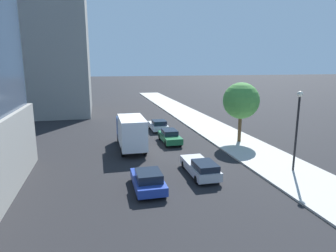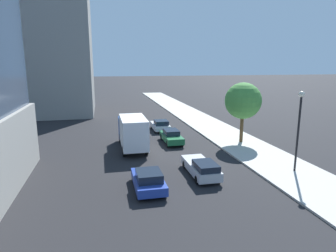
{
  "view_description": "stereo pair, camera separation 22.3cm",
  "coord_description": "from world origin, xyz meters",
  "px_view_note": "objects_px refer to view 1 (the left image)",
  "views": [
    {
      "loc": [
        -5.45,
        -3.17,
        8.31
      ],
      "look_at": [
        -1.52,
        13.18,
        4.72
      ],
      "focal_mm": 31.29,
      "sensor_mm": 36.0,
      "label": 1
    },
    {
      "loc": [
        -5.24,
        -3.22,
        8.31
      ],
      "look_at": [
        -1.52,
        13.18,
        4.72
      ],
      "focal_mm": 31.29,
      "sensor_mm": 36.0,
      "label": 2
    }
  ],
  "objects_px": {
    "car_green": "(170,136)",
    "construction_building": "(45,0)",
    "car_white": "(158,125)",
    "box_truck": "(131,131)",
    "street_tree": "(241,101)",
    "car_silver": "(201,167)",
    "street_lamp": "(298,120)",
    "car_blue": "(148,180)"
  },
  "relations": [
    {
      "from": "street_lamp",
      "to": "box_truck",
      "type": "bearing_deg",
      "value": 141.41
    },
    {
      "from": "car_white",
      "to": "car_green",
      "type": "distance_m",
      "value": 6.05
    },
    {
      "from": "car_blue",
      "to": "construction_building",
      "type": "bearing_deg",
      "value": 106.55
    },
    {
      "from": "street_tree",
      "to": "car_silver",
      "type": "distance_m",
      "value": 11.46
    },
    {
      "from": "construction_building",
      "to": "street_lamp",
      "type": "distance_m",
      "value": 43.49
    },
    {
      "from": "street_tree",
      "to": "box_truck",
      "type": "bearing_deg",
      "value": 178.39
    },
    {
      "from": "street_tree",
      "to": "car_blue",
      "type": "distance_m",
      "value": 15.44
    },
    {
      "from": "construction_building",
      "to": "car_green",
      "type": "relative_size",
      "value": 9.71
    },
    {
      "from": "street_lamp",
      "to": "box_truck",
      "type": "xyz_separation_m",
      "value": [
        -11.6,
        9.26,
        -2.33
      ]
    },
    {
      "from": "car_blue",
      "to": "car_silver",
      "type": "xyz_separation_m",
      "value": [
        4.28,
        1.54,
        -0.01
      ]
    },
    {
      "from": "car_green",
      "to": "box_truck",
      "type": "xyz_separation_m",
      "value": [
        -4.28,
        -1.36,
        1.12
      ]
    },
    {
      "from": "car_blue",
      "to": "car_silver",
      "type": "height_order",
      "value": "car_blue"
    },
    {
      "from": "car_blue",
      "to": "street_tree",
      "type": "bearing_deg",
      "value": 39.63
    },
    {
      "from": "box_truck",
      "to": "car_green",
      "type": "bearing_deg",
      "value": 17.61
    },
    {
      "from": "construction_building",
      "to": "box_truck",
      "type": "bearing_deg",
      "value": -67.59
    },
    {
      "from": "car_silver",
      "to": "box_truck",
      "type": "relative_size",
      "value": 0.66
    },
    {
      "from": "car_silver",
      "to": "construction_building",
      "type": "bearing_deg",
      "value": 113.63
    },
    {
      "from": "car_silver",
      "to": "street_lamp",
      "type": "bearing_deg",
      "value": -7.27
    },
    {
      "from": "car_silver",
      "to": "car_white",
      "type": "xyz_separation_m",
      "value": [
        0.0,
        15.73,
        0.02
      ]
    },
    {
      "from": "box_truck",
      "to": "car_silver",
      "type": "bearing_deg",
      "value": -62.82
    },
    {
      "from": "car_white",
      "to": "car_green",
      "type": "relative_size",
      "value": 0.92
    },
    {
      "from": "car_white",
      "to": "box_truck",
      "type": "distance_m",
      "value": 8.62
    },
    {
      "from": "construction_building",
      "to": "street_lamp",
      "type": "xyz_separation_m",
      "value": [
        22.08,
        -34.65,
        -14.24
      ]
    },
    {
      "from": "construction_building",
      "to": "street_tree",
      "type": "distance_m",
      "value": 36.58
    },
    {
      "from": "car_blue",
      "to": "car_white",
      "type": "bearing_deg",
      "value": 76.09
    },
    {
      "from": "street_lamp",
      "to": "car_green",
      "type": "distance_m",
      "value": 13.35
    },
    {
      "from": "street_lamp",
      "to": "car_green",
      "type": "relative_size",
      "value": 1.4
    },
    {
      "from": "street_tree",
      "to": "car_white",
      "type": "bearing_deg",
      "value": 133.16
    },
    {
      "from": "box_truck",
      "to": "car_white",
      "type": "bearing_deg",
      "value": 59.99
    },
    {
      "from": "construction_building",
      "to": "car_white",
      "type": "xyz_separation_m",
      "value": [
        14.75,
        -17.99,
        -17.71
      ]
    },
    {
      "from": "street_tree",
      "to": "car_silver",
      "type": "bearing_deg",
      "value": -132.16
    },
    {
      "from": "street_tree",
      "to": "street_lamp",
      "type": "bearing_deg",
      "value": -89.46
    },
    {
      "from": "street_tree",
      "to": "car_green",
      "type": "relative_size",
      "value": 1.43
    },
    {
      "from": "construction_building",
      "to": "car_blue",
      "type": "distance_m",
      "value": 40.83
    },
    {
      "from": "street_tree",
      "to": "car_green",
      "type": "distance_m",
      "value": 8.35
    },
    {
      "from": "street_lamp",
      "to": "car_silver",
      "type": "bearing_deg",
      "value": 172.73
    },
    {
      "from": "car_silver",
      "to": "car_white",
      "type": "bearing_deg",
      "value": 90.0
    },
    {
      "from": "car_blue",
      "to": "car_green",
      "type": "height_order",
      "value": "car_green"
    },
    {
      "from": "construction_building",
      "to": "car_green",
      "type": "bearing_deg",
      "value": -58.47
    },
    {
      "from": "car_silver",
      "to": "car_blue",
      "type": "bearing_deg",
      "value": -160.21
    },
    {
      "from": "car_green",
      "to": "construction_building",
      "type": "bearing_deg",
      "value": 121.53
    },
    {
      "from": "construction_building",
      "to": "box_truck",
      "type": "height_order",
      "value": "construction_building"
    }
  ]
}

